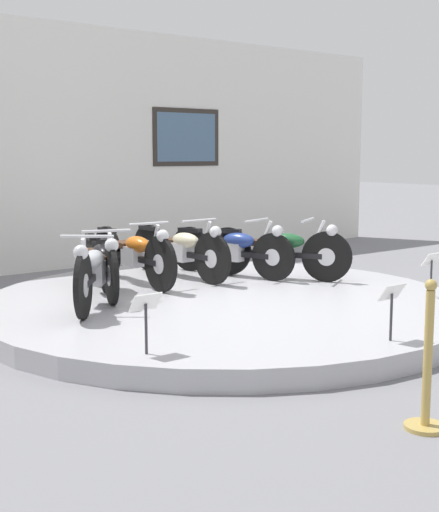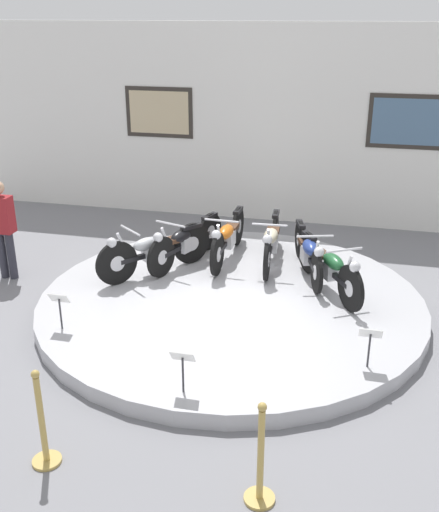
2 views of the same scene
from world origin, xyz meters
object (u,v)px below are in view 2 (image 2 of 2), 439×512
object	(u,v)px
motorcycle_blue	(309,252)
info_placard_front_centre	(183,362)
motorcycle_black	(185,241)
visitor_standing	(3,225)
motorcycle_cream	(271,241)
motorcycle_green	(330,266)
info_placard_front_right	(370,339)
stanchion_post_right_of_entry	(260,469)
motorcycle_silver	(153,250)
info_placard_front_left	(59,303)
stanchion_post_left_of_entry	(43,432)
motorcycle_orange	(228,237)

from	to	relation	value
motorcycle_blue	info_placard_front_centre	bearing A→B (deg)	-106.04
motorcycle_black	visitor_standing	distance (m)	2.86
motorcycle_cream	motorcycle_green	world-z (taller)	motorcycle_cream
info_placard_front_right	stanchion_post_right_of_entry	xyz separation A→B (m)	(-0.89, -2.09, -0.23)
info_placard_front_right	visitor_standing	distance (m)	5.90
motorcycle_silver	info_placard_front_left	size ratio (longest dim) A/B	3.13
info_placard_front_left	stanchion_post_left_of_entry	world-z (taller)	stanchion_post_left_of_entry
stanchion_post_right_of_entry	motorcycle_orange	bearing A→B (deg)	105.94
info_placard_front_left	info_placard_front_right	distance (m)	3.84
info_placard_front_centre	motorcycle_black	bearing A→B (deg)	106.05
motorcycle_silver	info_placard_front_right	distance (m)	3.79
motorcycle_silver	motorcycle_blue	xyz separation A→B (m)	(2.32, 0.52, -0.02)
motorcycle_orange	info_placard_front_left	bearing A→B (deg)	-119.38
info_placard_front_right	info_placard_front_centre	bearing A→B (deg)	-153.33
motorcycle_green	visitor_standing	bearing A→B (deg)	-177.13
motorcycle_silver	stanchion_post_left_of_entry	bearing A→B (deg)	-85.57
info_placard_front_left	stanchion_post_left_of_entry	bearing A→B (deg)	-66.90
motorcycle_cream	info_placard_front_left	distance (m)	3.59
motorcycle_silver	motorcycle_orange	distance (m)	1.29
motorcycle_silver	motorcycle_black	world-z (taller)	motorcycle_silver
motorcycle_silver	stanchion_post_left_of_entry	distance (m)	4.04
motorcycle_black	motorcycle_cream	world-z (taller)	motorcycle_cream
stanchion_post_left_of_entry	stanchion_post_right_of_entry	world-z (taller)	same
motorcycle_blue	info_placard_front_left	size ratio (longest dim) A/B	3.72
motorcycle_orange	motorcycle_green	xyz separation A→B (m)	(1.69, -0.84, -0.01)
motorcycle_green	motorcycle_orange	bearing A→B (deg)	153.71
motorcycle_silver	motorcycle_green	size ratio (longest dim) A/B	0.92
motorcycle_black	visitor_standing	world-z (taller)	visitor_standing
stanchion_post_left_of_entry	motorcycle_black	bearing A→B (deg)	89.45
motorcycle_cream	info_placard_front_right	size ratio (longest dim) A/B	3.91
motorcycle_green	info_placard_front_centre	distance (m)	3.19
motorcycle_cream	info_placard_front_centre	distance (m)	3.75
motorcycle_silver	info_placard_front_centre	xyz separation A→B (m)	(1.34, -2.90, -0.03)
motorcycle_green	visitor_standing	xyz separation A→B (m)	(-5.06, -0.25, 0.31)
motorcycle_blue	info_placard_front_left	distance (m)	3.80
motorcycle_cream	info_placard_front_right	world-z (taller)	motorcycle_cream
motorcycle_cream	motorcycle_blue	xyz separation A→B (m)	(0.62, -0.31, -0.01)
motorcycle_blue	info_placard_front_right	world-z (taller)	motorcycle_blue
info_placard_front_right	stanchion_post_left_of_entry	size ratio (longest dim) A/B	0.50
visitor_standing	motorcycle_cream	bearing A→B (deg)	14.94
info_placard_front_centre	info_placard_front_right	size ratio (longest dim) A/B	1.00
info_placard_front_centre	visitor_standing	xyz separation A→B (m)	(-3.72, 2.64, 0.33)
motorcycle_silver	motorcycle_blue	world-z (taller)	motorcycle_silver
motorcycle_blue	info_placard_front_left	xyz separation A→B (m)	(-2.90, -2.46, -0.01)
motorcycle_silver	visitor_standing	bearing A→B (deg)	-173.82
motorcycle_orange	stanchion_post_right_of_entry	bearing A→B (deg)	-74.06
motorcycle_black	info_placard_front_centre	size ratio (longest dim) A/B	3.71
info_placard_front_left	visitor_standing	size ratio (longest dim) A/B	0.32
motorcycle_silver	motorcycle_cream	size ratio (longest dim) A/B	0.80
motorcycle_black	stanchion_post_right_of_entry	bearing A→B (deg)	-66.11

